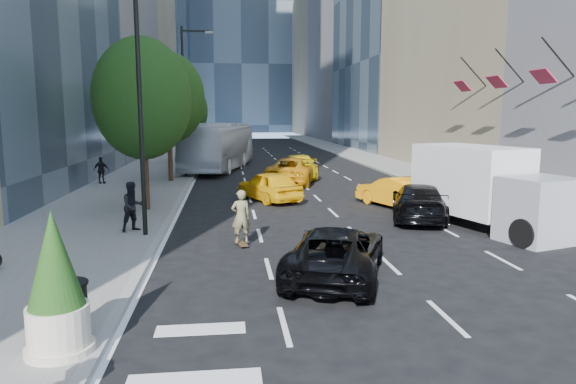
{
  "coord_description": "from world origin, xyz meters",
  "views": [
    {
      "loc": [
        -3.59,
        -13.97,
        4.3
      ],
      "look_at": [
        -1.5,
        3.78,
        1.6
      ],
      "focal_mm": 32.0,
      "sensor_mm": 36.0,
      "label": 1
    }
  ],
  "objects": [
    {
      "name": "ground",
      "position": [
        0.0,
        0.0,
        0.0
      ],
      "size": [
        160.0,
        160.0,
        0.0
      ],
      "primitive_type": "plane",
      "color": "black",
      "rests_on": "ground"
    },
    {
      "name": "sidewalk_left",
      "position": [
        -9.0,
        30.0,
        0.07
      ],
      "size": [
        6.0,
        120.0,
        0.15
      ],
      "primitive_type": "cube",
      "color": "slate",
      "rests_on": "ground"
    },
    {
      "name": "sidewalk_right",
      "position": [
        10.0,
        30.0,
        0.07
      ],
      "size": [
        4.0,
        120.0,
        0.15
      ],
      "primitive_type": "cube",
      "color": "slate",
      "rests_on": "ground"
    },
    {
      "name": "tower_right_far",
      "position": [
        22.0,
        98.0,
        25.0
      ],
      "size": [
        20.0,
        24.0,
        50.0
      ],
      "primitive_type": "cube",
      "color": "gray",
      "rests_on": "ground"
    },
    {
      "name": "lamp_near",
      "position": [
        -6.32,
        4.0,
        5.81
      ],
      "size": [
        2.13,
        0.22,
        10.0
      ],
      "color": "black",
      "rests_on": "sidewalk_left"
    },
    {
      "name": "lamp_far",
      "position": [
        -6.32,
        22.0,
        5.81
      ],
      "size": [
        2.13,
        0.22,
        10.0
      ],
      "color": "black",
      "rests_on": "sidewalk_left"
    },
    {
      "name": "tree_near",
      "position": [
        -7.2,
        9.0,
        4.97
      ],
      "size": [
        4.2,
        4.2,
        7.46
      ],
      "color": "black",
      "rests_on": "sidewalk_left"
    },
    {
      "name": "tree_mid",
      "position": [
        -7.2,
        19.0,
        5.32
      ],
      "size": [
        4.5,
        4.5,
        7.99
      ],
      "color": "black",
      "rests_on": "sidewalk_left"
    },
    {
      "name": "tree_far",
      "position": [
        -7.2,
        32.0,
        4.62
      ],
      "size": [
        3.9,
        3.9,
        6.92
      ],
      "color": "black",
      "rests_on": "sidewalk_left"
    },
    {
      "name": "traffic_signal",
      "position": [
        -6.4,
        40.0,
        4.23
      ],
      "size": [
        2.48,
        0.53,
        5.2
      ],
      "color": "black",
      "rests_on": "sidewalk_left"
    },
    {
      "name": "facade_flags",
      "position": [
        10.64,
        10.0,
        6.18
      ],
      "size": [
        1.85,
        13.3,
        2.05
      ],
      "color": "black",
      "rests_on": "ground"
    },
    {
      "name": "skateboarder",
      "position": [
        -3.2,
        2.58,
        0.88
      ],
      "size": [
        0.72,
        0.55,
        1.76
      ],
      "primitive_type": "imported",
      "rotation": [
        0.0,
        0.0,
        3.36
      ],
      "color": "#6E6745",
      "rests_on": "ground"
    },
    {
      "name": "black_sedan_lincoln",
      "position": [
        -0.77,
        -1.0,
        0.69
      ],
      "size": [
        3.81,
        5.43,
        1.38
      ],
      "primitive_type": "imported",
      "rotation": [
        0.0,
        0.0,
        2.8
      ],
      "color": "black",
      "rests_on": "ground"
    },
    {
      "name": "black_sedan_mercedes",
      "position": [
        4.2,
        6.08,
        0.75
      ],
      "size": [
        3.59,
        5.57,
        1.5
      ],
      "primitive_type": "imported",
      "rotation": [
        0.0,
        0.0,
        2.83
      ],
      "color": "black",
      "rests_on": "ground"
    },
    {
      "name": "taxi_a",
      "position": [
        -1.56,
        11.5,
        0.76
      ],
      "size": [
        3.42,
        4.78,
        1.51
      ],
      "primitive_type": "imported",
      "rotation": [
        0.0,
        0.0,
        3.56
      ],
      "color": "#F5B50C",
      "rests_on": "ground"
    },
    {
      "name": "taxi_b",
      "position": [
        4.2,
        9.0,
        0.72
      ],
      "size": [
        3.06,
        4.64,
        1.44
      ],
      "primitive_type": "imported",
      "rotation": [
        0.0,
        0.0,
        3.53
      ],
      "color": "#FF9A0D",
      "rests_on": "ground"
    },
    {
      "name": "taxi_c",
      "position": [
        0.5,
        18.0,
        0.82
      ],
      "size": [
        4.35,
        6.42,
        1.63
      ],
      "primitive_type": "imported",
      "rotation": [
        0.0,
        0.0,
        2.84
      ],
      "color": "orange",
      "rests_on": "ground"
    },
    {
      "name": "taxi_d",
      "position": [
        1.2,
        20.5,
        0.81
      ],
      "size": [
        2.71,
        5.76,
        1.63
      ],
      "primitive_type": "imported",
      "rotation": [
        0.0,
        0.0,
        3.06
      ],
      "color": "yellow",
      "rests_on": "ground"
    },
    {
      "name": "city_bus",
      "position": [
        -4.21,
        26.81,
        1.83
      ],
      "size": [
        5.77,
        13.51,
        3.66
      ],
      "primitive_type": "imported",
      "rotation": [
        0.0,
        0.0,
        -0.21
      ],
      "color": "silver",
      "rests_on": "ground"
    },
    {
      "name": "box_truck",
      "position": [
        6.13,
        4.28,
        1.57
      ],
      "size": [
        4.06,
        6.84,
        3.09
      ],
      "rotation": [
        0.0,
        0.0,
        0.29
      ],
      "color": "silver",
      "rests_on": "ground"
    },
    {
      "name": "pedestrian_a",
      "position": [
        -7.0,
        4.63,
        1.04
      ],
      "size": [
        1.1,
        1.06,
        1.79
      ],
      "primitive_type": "imported",
      "rotation": [
        0.0,
        0.0,
        0.62
      ],
      "color": "black",
      "rests_on": "sidewalk_left"
    },
    {
      "name": "pedestrian_b",
      "position": [
        -11.2,
        18.0,
        0.97
      ],
      "size": [
        1.0,
        0.51,
        1.64
      ],
      "primitive_type": "imported",
      "rotation": [
        0.0,
        0.0,
        3.03
      ],
      "color": "black",
      "rests_on": "sidewalk_left"
    },
    {
      "name": "trash_can",
      "position": [
        -6.6,
        -4.4,
        0.66
      ],
      "size": [
        0.68,
        0.68,
        1.02
      ],
      "primitive_type": "cylinder",
      "color": "black",
      "rests_on": "sidewalk_left"
    },
    {
      "name": "planter_shrub",
      "position": [
        -6.6,
        -5.0,
        1.36
      ],
      "size": [
        1.06,
        1.06,
        2.55
      ],
      "color": "beige",
      "rests_on": "sidewalk_left"
    }
  ]
}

